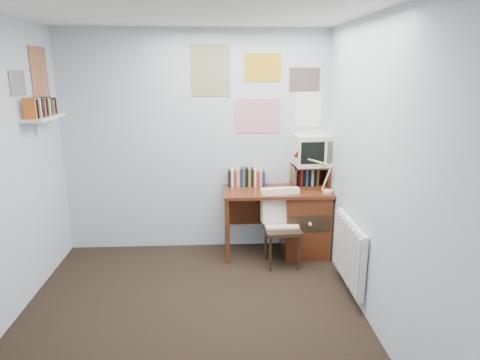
{
  "coord_description": "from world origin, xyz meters",
  "views": [
    {
      "loc": [
        0.24,
        -3.07,
        2.08
      ],
      "look_at": [
        0.46,
        0.96,
        1.02
      ],
      "focal_mm": 32.0,
      "sensor_mm": 36.0,
      "label": 1
    }
  ],
  "objects_px": {
    "desk_lamp": "(329,175)",
    "crt_tv": "(312,148)",
    "tv_riser": "(310,176)",
    "desk_chair": "(282,230)",
    "wall_shelf": "(44,118)",
    "radiator": "(349,251)",
    "desk": "(300,219)"
  },
  "relations": [
    {
      "from": "desk",
      "to": "desk_chair",
      "type": "height_order",
      "value": "desk_chair"
    },
    {
      "from": "crt_tv",
      "to": "wall_shelf",
      "type": "xyz_separation_m",
      "value": [
        -2.71,
        -0.51,
        0.42
      ]
    },
    {
      "from": "tv_riser",
      "to": "desk",
      "type": "bearing_deg",
      "value": -137.04
    },
    {
      "from": "desk",
      "to": "tv_riser",
      "type": "bearing_deg",
      "value": 42.96
    },
    {
      "from": "wall_shelf",
      "to": "desk_chair",
      "type": "bearing_deg",
      "value": 1.85
    },
    {
      "from": "crt_tv",
      "to": "desk_lamp",
      "type": "bearing_deg",
      "value": -69.14
    },
    {
      "from": "desk_lamp",
      "to": "tv_riser",
      "type": "height_order",
      "value": "desk_lamp"
    },
    {
      "from": "tv_riser",
      "to": "wall_shelf",
      "type": "xyz_separation_m",
      "value": [
        -2.69,
        -0.49,
        0.74
      ]
    },
    {
      "from": "desk",
      "to": "desk_lamp",
      "type": "distance_m",
      "value": 0.64
    },
    {
      "from": "desk_chair",
      "to": "crt_tv",
      "type": "relative_size",
      "value": 2.0
    },
    {
      "from": "desk_lamp",
      "to": "wall_shelf",
      "type": "height_order",
      "value": "wall_shelf"
    },
    {
      "from": "desk_chair",
      "to": "tv_riser",
      "type": "relative_size",
      "value": 2.0
    },
    {
      "from": "tv_riser",
      "to": "desk_chair",
      "type": "bearing_deg",
      "value": -131.35
    },
    {
      "from": "desk",
      "to": "wall_shelf",
      "type": "xyz_separation_m",
      "value": [
        -2.57,
        -0.38,
        1.21
      ]
    },
    {
      "from": "tv_riser",
      "to": "wall_shelf",
      "type": "height_order",
      "value": "wall_shelf"
    },
    {
      "from": "radiator",
      "to": "wall_shelf",
      "type": "relative_size",
      "value": 1.29
    },
    {
      "from": "radiator",
      "to": "wall_shelf",
      "type": "height_order",
      "value": "wall_shelf"
    },
    {
      "from": "desk",
      "to": "tv_riser",
      "type": "height_order",
      "value": "tv_riser"
    },
    {
      "from": "crt_tv",
      "to": "radiator",
      "type": "xyz_separation_m",
      "value": [
        0.15,
        -1.06,
        -0.78
      ]
    },
    {
      "from": "tv_riser",
      "to": "crt_tv",
      "type": "height_order",
      "value": "crt_tv"
    },
    {
      "from": "desk_lamp",
      "to": "radiator",
      "type": "relative_size",
      "value": 0.51
    },
    {
      "from": "crt_tv",
      "to": "tv_riser",
      "type": "bearing_deg",
      "value": -133.04
    },
    {
      "from": "desk_chair",
      "to": "desk_lamp",
      "type": "bearing_deg",
      "value": 13.39
    },
    {
      "from": "crt_tv",
      "to": "wall_shelf",
      "type": "height_order",
      "value": "wall_shelf"
    },
    {
      "from": "tv_riser",
      "to": "radiator",
      "type": "distance_m",
      "value": 1.15
    },
    {
      "from": "desk_chair",
      "to": "wall_shelf",
      "type": "xyz_separation_m",
      "value": [
        -2.32,
        -0.07,
        1.22
      ]
    },
    {
      "from": "desk_lamp",
      "to": "radiator",
      "type": "bearing_deg",
      "value": -107.98
    },
    {
      "from": "crt_tv",
      "to": "radiator",
      "type": "height_order",
      "value": "crt_tv"
    },
    {
      "from": "desk_lamp",
      "to": "radiator",
      "type": "height_order",
      "value": "desk_lamp"
    },
    {
      "from": "desk_lamp",
      "to": "crt_tv",
      "type": "distance_m",
      "value": 0.39
    },
    {
      "from": "desk_lamp",
      "to": "tv_riser",
      "type": "relative_size",
      "value": 1.03
    },
    {
      "from": "desk_chair",
      "to": "radiator",
      "type": "relative_size",
      "value": 1.0
    }
  ]
}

